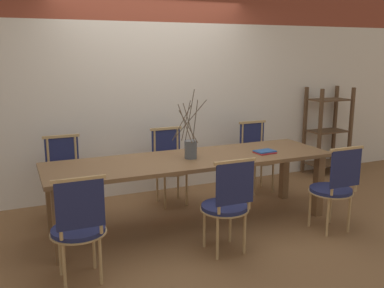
% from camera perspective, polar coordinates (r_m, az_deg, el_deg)
% --- Properties ---
extents(ground_plane, '(16.00, 16.00, 0.00)m').
position_cam_1_polar(ground_plane, '(4.78, 0.00, -10.63)').
color(ground_plane, brown).
extents(wall_rear, '(12.00, 0.06, 3.20)m').
position_cam_1_polar(wall_rear, '(5.62, -5.33, 9.59)').
color(wall_rear, beige).
rests_on(wall_rear, ground_plane).
extents(dining_table, '(3.07, 0.87, 0.75)m').
position_cam_1_polar(dining_table, '(4.56, 0.00, -2.91)').
color(dining_table, brown).
rests_on(dining_table, ground_plane).
extents(chair_near_leftend, '(0.46, 0.46, 0.93)m').
position_cam_1_polar(chair_near_leftend, '(3.58, -14.85, -10.46)').
color(chair_near_leftend, '#1E234C').
rests_on(chair_near_leftend, ground_plane).
extents(chair_near_left, '(0.46, 0.46, 0.93)m').
position_cam_1_polar(chair_near_left, '(3.97, 4.71, -7.78)').
color(chair_near_left, '#1E234C').
rests_on(chair_near_left, ground_plane).
extents(chair_near_center, '(0.46, 0.46, 0.93)m').
position_cam_1_polar(chair_near_center, '(4.67, 18.48, -5.31)').
color(chair_near_center, '#1E234C').
rests_on(chair_near_center, ground_plane).
extents(chair_far_leftend, '(0.46, 0.46, 0.93)m').
position_cam_1_polar(chair_far_leftend, '(5.01, -16.60, -4.02)').
color(chair_far_leftend, '#1E234C').
rests_on(chair_far_leftend, ground_plane).
extents(chair_far_left, '(0.46, 0.46, 0.93)m').
position_cam_1_polar(chair_far_left, '(5.29, -2.95, -2.65)').
color(chair_far_left, '#1E234C').
rests_on(chair_far_left, ground_plane).
extents(chair_far_center, '(0.46, 0.46, 0.93)m').
position_cam_1_polar(chair_far_center, '(5.82, 8.62, -1.37)').
color(chair_far_center, '#1E234C').
rests_on(chair_far_center, ground_plane).
extents(vase_centerpiece, '(0.41, 0.37, 0.72)m').
position_cam_1_polar(vase_centerpiece, '(4.49, -0.19, -0.48)').
color(vase_centerpiece, '#4C5156').
rests_on(vase_centerpiece, dining_table).
extents(book_stack, '(0.24, 0.19, 0.03)m').
position_cam_1_polar(book_stack, '(4.82, 9.68, -1.03)').
color(book_stack, maroon).
rests_on(book_stack, dining_table).
extents(shelving_rack, '(0.63, 0.39, 1.33)m').
position_cam_1_polar(shelving_rack, '(6.85, 17.59, 1.62)').
color(shelving_rack, '#513823').
rests_on(shelving_rack, ground_plane).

